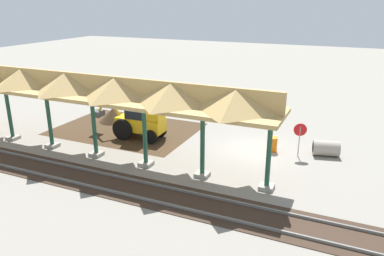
{
  "coord_description": "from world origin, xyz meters",
  "views": [
    {
      "loc": [
        -5.17,
        21.1,
        8.76
      ],
      "look_at": [
        3.38,
        1.94,
        1.6
      ],
      "focal_mm": 35.0,
      "sensor_mm": 36.0,
      "label": 1
    }
  ],
  "objects_px": {
    "traffic_barrel": "(273,144)",
    "stop_sign": "(300,133)",
    "concrete_pipe": "(326,148)",
    "backhoe": "(138,120)"
  },
  "relations": [
    {
      "from": "stop_sign",
      "to": "traffic_barrel",
      "type": "height_order",
      "value": "stop_sign"
    },
    {
      "from": "stop_sign",
      "to": "backhoe",
      "type": "relative_size",
      "value": 0.39
    },
    {
      "from": "concrete_pipe",
      "to": "traffic_barrel",
      "type": "relative_size",
      "value": 1.84
    },
    {
      "from": "backhoe",
      "to": "traffic_barrel",
      "type": "relative_size",
      "value": 5.84
    },
    {
      "from": "stop_sign",
      "to": "backhoe",
      "type": "height_order",
      "value": "backhoe"
    },
    {
      "from": "concrete_pipe",
      "to": "backhoe",
      "type": "bearing_deg",
      "value": 9.13
    },
    {
      "from": "stop_sign",
      "to": "backhoe",
      "type": "bearing_deg",
      "value": 6.0
    },
    {
      "from": "stop_sign",
      "to": "traffic_barrel",
      "type": "xyz_separation_m",
      "value": [
        1.57,
        -0.17,
        -1.01
      ]
    },
    {
      "from": "backhoe",
      "to": "stop_sign",
      "type": "bearing_deg",
      "value": -174.0
    },
    {
      "from": "traffic_barrel",
      "to": "stop_sign",
      "type": "bearing_deg",
      "value": 173.88
    }
  ]
}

